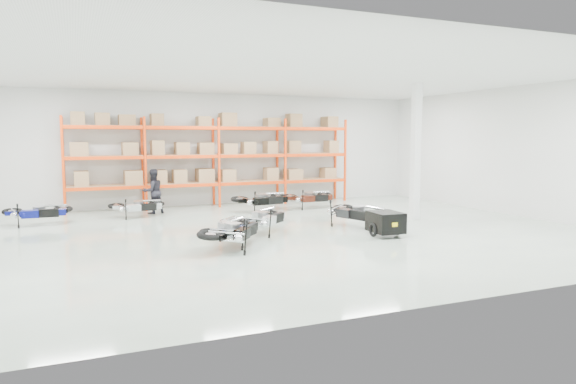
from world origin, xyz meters
name	(u,v)px	position (x,y,z in m)	size (l,w,h in m)	color
room	(274,154)	(0.00, 0.00, 2.25)	(18.00, 18.00, 18.00)	silver
pallet_rack	(216,150)	(0.00, 6.45, 2.26)	(11.28, 0.98, 3.62)	#FF420D
structural_column	(416,152)	(5.20, 0.50, 2.25)	(0.25, 0.25, 4.50)	white
moto_blue_centre	(230,224)	(-1.66, -1.17, 0.55)	(0.80, 1.79, 1.10)	#07174D
moto_silver_left	(263,214)	(-0.34, 0.03, 0.56)	(0.82, 1.84, 1.13)	#ABAEB2
moto_black_far_left	(234,226)	(-1.71, -1.66, 0.58)	(0.85, 1.91, 1.17)	black
moto_touring_right	(356,208)	(2.64, -0.07, 0.59)	(0.86, 1.94, 1.18)	black
trailer	(385,222)	(2.64, -1.67, 0.39)	(0.85, 1.62, 0.68)	black
moto_back_a	(37,208)	(-6.36, 4.09, 0.53)	(0.77, 1.74, 1.06)	navy
moto_back_b	(138,203)	(-3.28, 4.53, 0.50)	(0.72, 1.62, 0.99)	#ABAFB5
moto_back_c	(262,196)	(1.11, 4.13, 0.59)	(0.85, 1.92, 1.17)	black
moto_back_d	(310,194)	(3.14, 4.37, 0.55)	(0.80, 1.80, 1.10)	#42160D
person_back	(153,191)	(-2.66, 5.25, 0.80)	(0.78, 0.61, 1.61)	black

